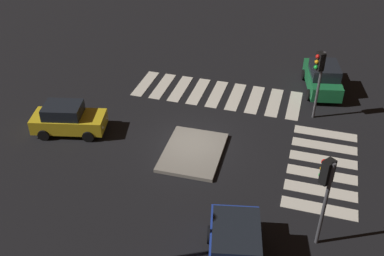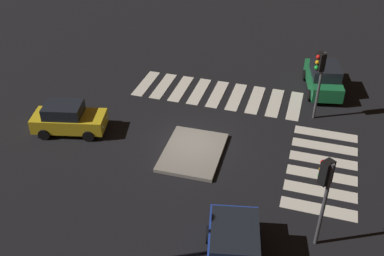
% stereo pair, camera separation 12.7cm
% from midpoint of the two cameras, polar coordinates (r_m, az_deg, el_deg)
% --- Properties ---
extents(ground_plane, '(80.00, 80.00, 0.00)m').
position_cam_midpoint_polar(ground_plane, '(22.83, 0.16, -2.07)').
color(ground_plane, black).
extents(traffic_island, '(3.81, 2.90, 0.18)m').
position_cam_midpoint_polar(traffic_island, '(22.16, 0.28, -3.08)').
color(traffic_island, gray).
rests_on(traffic_island, ground).
extents(car_yellow, '(2.41, 3.98, 1.64)m').
position_cam_midpoint_polar(car_yellow, '(24.18, -15.30, 1.17)').
color(car_yellow, gold).
rests_on(car_yellow, ground).
extents(car_blue, '(4.63, 2.74, 1.91)m').
position_cam_midpoint_polar(car_blue, '(16.60, 5.54, -15.45)').
color(car_blue, '#1E389E').
rests_on(car_blue, ground).
extents(car_green, '(4.33, 2.55, 1.79)m').
position_cam_midpoint_polar(car_green, '(28.15, 16.46, 6.13)').
color(car_green, '#196B38').
rests_on(car_green, ground).
extents(traffic_light_east, '(0.54, 0.53, 3.92)m').
position_cam_midpoint_polar(traffic_light_east, '(24.25, 16.03, 7.10)').
color(traffic_light_east, '#47474C').
rests_on(traffic_light_east, ground).
extents(traffic_light_south, '(0.54, 0.53, 3.94)m').
position_cam_midpoint_polar(traffic_light_south, '(16.72, 16.71, -6.69)').
color(traffic_light_south, '#47474C').
rests_on(traffic_light_south, ground).
extents(crosswalk_near, '(6.45, 3.20, 0.02)m').
position_cam_midpoint_polar(crosswalk_near, '(22.25, 16.37, -4.83)').
color(crosswalk_near, silver).
rests_on(crosswalk_near, ground).
extents(crosswalk_side, '(3.20, 9.90, 0.02)m').
position_cam_midpoint_polar(crosswalk_side, '(27.10, 3.37, 4.32)').
color(crosswalk_side, silver).
rests_on(crosswalk_side, ground).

